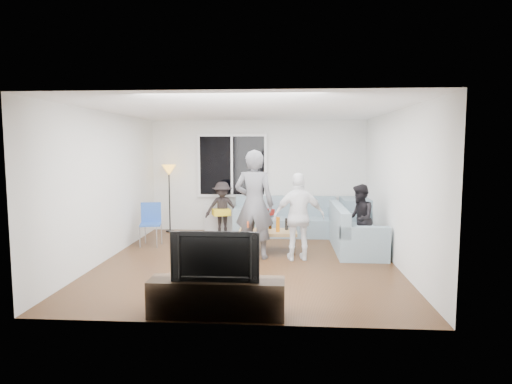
# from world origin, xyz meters

# --- Properties ---
(floor) EXTENTS (5.00, 5.50, 0.04)m
(floor) POSITION_xyz_m (0.00, 0.00, -0.02)
(floor) COLOR #56351C
(floor) RESTS_ON ground
(ceiling) EXTENTS (5.00, 5.50, 0.04)m
(ceiling) POSITION_xyz_m (0.00, 0.00, 2.62)
(ceiling) COLOR white
(ceiling) RESTS_ON ground
(wall_back) EXTENTS (5.00, 0.04, 2.60)m
(wall_back) POSITION_xyz_m (0.00, 2.77, 1.30)
(wall_back) COLOR silver
(wall_back) RESTS_ON ground
(wall_front) EXTENTS (5.00, 0.04, 2.60)m
(wall_front) POSITION_xyz_m (0.00, -2.77, 1.30)
(wall_front) COLOR silver
(wall_front) RESTS_ON ground
(wall_left) EXTENTS (0.04, 5.50, 2.60)m
(wall_left) POSITION_xyz_m (-2.52, 0.00, 1.30)
(wall_left) COLOR silver
(wall_left) RESTS_ON ground
(wall_right) EXTENTS (0.04, 5.50, 2.60)m
(wall_right) POSITION_xyz_m (2.52, 0.00, 1.30)
(wall_right) COLOR silver
(wall_right) RESTS_ON ground
(window_frame) EXTENTS (1.62, 0.06, 1.47)m
(window_frame) POSITION_xyz_m (-0.60, 2.69, 1.55)
(window_frame) COLOR white
(window_frame) RESTS_ON wall_back
(window_glass) EXTENTS (1.50, 0.02, 1.35)m
(window_glass) POSITION_xyz_m (-0.60, 2.65, 1.55)
(window_glass) COLOR black
(window_glass) RESTS_ON window_frame
(window_mullion) EXTENTS (0.05, 0.03, 1.35)m
(window_mullion) POSITION_xyz_m (-0.60, 2.64, 1.55)
(window_mullion) COLOR white
(window_mullion) RESTS_ON window_frame
(radiator) EXTENTS (1.30, 0.12, 0.62)m
(radiator) POSITION_xyz_m (-0.60, 2.65, 0.31)
(radiator) COLOR silver
(radiator) RESTS_ON floor
(potted_plant) EXTENTS (0.23, 0.20, 0.34)m
(potted_plant) POSITION_xyz_m (-0.07, 2.62, 0.79)
(potted_plant) COLOR #306629
(potted_plant) RESTS_ON radiator
(vase) EXTENTS (0.20, 0.20, 0.17)m
(vase) POSITION_xyz_m (-0.89, 2.62, 0.70)
(vase) COLOR white
(vase) RESTS_ON radiator
(sofa_back_section) EXTENTS (2.30, 0.85, 0.85)m
(sofa_back_section) POSITION_xyz_m (0.65, 2.27, 0.42)
(sofa_back_section) COLOR gray
(sofa_back_section) RESTS_ON floor
(sofa_right_section) EXTENTS (2.00, 0.85, 0.85)m
(sofa_right_section) POSITION_xyz_m (2.02, 0.96, 0.42)
(sofa_right_section) COLOR gray
(sofa_right_section) RESTS_ON floor
(sofa_corner) EXTENTS (0.85, 0.85, 0.85)m
(sofa_corner) POSITION_xyz_m (2.32, 2.27, 0.42)
(sofa_corner) COLOR gray
(sofa_corner) RESTS_ON floor
(cushion_yellow) EXTENTS (0.47, 0.43, 0.14)m
(cushion_yellow) POSITION_xyz_m (-0.80, 2.25, 0.51)
(cushion_yellow) COLOR yellow
(cushion_yellow) RESTS_ON sofa_back_section
(cushion_red) EXTENTS (0.46, 0.44, 0.13)m
(cushion_red) POSITION_xyz_m (0.18, 2.33, 0.51)
(cushion_red) COLOR maroon
(cushion_red) RESTS_ON sofa_back_section
(coffee_table) EXTENTS (1.11, 0.62, 0.40)m
(coffee_table) POSITION_xyz_m (0.32, 0.71, 0.20)
(coffee_table) COLOR #A98451
(coffee_table) RESTS_ON floor
(pitcher) EXTENTS (0.17, 0.17, 0.17)m
(pitcher) POSITION_xyz_m (0.22, 0.73, 0.49)
(pitcher) COLOR maroon
(pitcher) RESTS_ON coffee_table
(side_chair) EXTENTS (0.48, 0.48, 0.86)m
(side_chair) POSITION_xyz_m (-2.05, 1.02, 0.43)
(side_chair) COLOR #264FA8
(side_chair) RESTS_ON floor
(floor_lamp) EXTENTS (0.32, 0.32, 1.56)m
(floor_lamp) POSITION_xyz_m (-2.05, 2.48, 0.78)
(floor_lamp) COLOR #F7A72E
(floor_lamp) RESTS_ON floor
(player_left) EXTENTS (0.77, 0.57, 1.94)m
(player_left) POSITION_xyz_m (0.09, 0.21, 0.97)
(player_left) COLOR #505056
(player_left) RESTS_ON floor
(player_right) EXTENTS (0.95, 0.50, 1.54)m
(player_right) POSITION_xyz_m (0.89, 0.12, 0.77)
(player_right) COLOR white
(player_right) RESTS_ON floor
(spectator_right) EXTENTS (0.55, 0.68, 1.30)m
(spectator_right) POSITION_xyz_m (2.02, 0.64, 0.65)
(spectator_right) COLOR black
(spectator_right) RESTS_ON floor
(spectator_back) EXTENTS (0.84, 0.57, 1.20)m
(spectator_back) POSITION_xyz_m (-0.78, 2.30, 0.60)
(spectator_back) COLOR black
(spectator_back) RESTS_ON floor
(tv_console) EXTENTS (1.60, 0.40, 0.44)m
(tv_console) POSITION_xyz_m (-0.16, -2.50, 0.22)
(tv_console) COLOR #332519
(tv_console) RESTS_ON floor
(television) EXTENTS (1.03, 0.13, 0.59)m
(television) POSITION_xyz_m (-0.16, -2.50, 0.74)
(television) COLOR black
(television) RESTS_ON tv_console
(bottle_b) EXTENTS (0.08, 0.08, 0.26)m
(bottle_b) POSITION_xyz_m (0.21, 0.57, 0.53)
(bottle_b) COLOR #1A7916
(bottle_b) RESTS_ON coffee_table
(bottle_d) EXTENTS (0.07, 0.07, 0.28)m
(bottle_d) POSITION_xyz_m (0.51, 0.61, 0.54)
(bottle_d) COLOR orange
(bottle_d) RESTS_ON coffee_table
(bottle_e) EXTENTS (0.07, 0.07, 0.23)m
(bottle_e) POSITION_xyz_m (0.68, 0.82, 0.51)
(bottle_e) COLOR black
(bottle_e) RESTS_ON coffee_table
(bottle_c) EXTENTS (0.07, 0.07, 0.19)m
(bottle_c) POSITION_xyz_m (0.35, 0.91, 0.50)
(bottle_c) COLOR black
(bottle_c) RESTS_ON coffee_table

